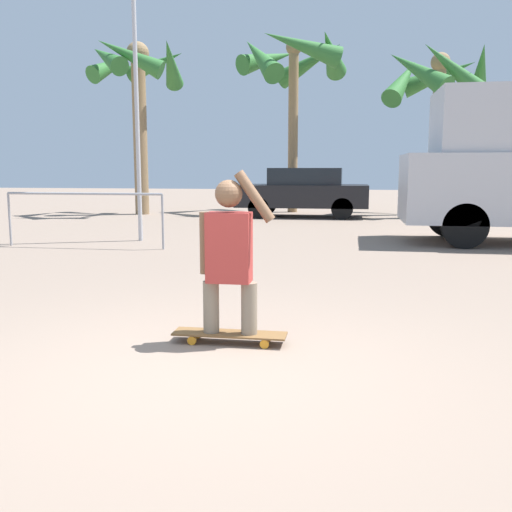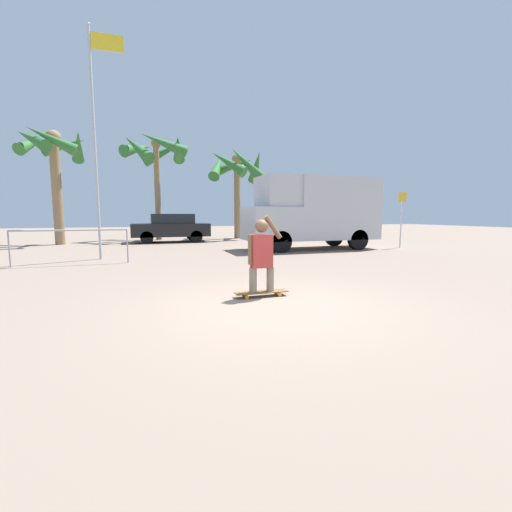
% 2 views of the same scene
% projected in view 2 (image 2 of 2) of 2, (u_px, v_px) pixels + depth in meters
% --- Properties ---
extents(ground_plane, '(80.00, 80.00, 0.00)m').
position_uv_depth(ground_plane, '(275.00, 306.00, 5.71)').
color(ground_plane, gray).
extents(skateboard, '(1.00, 0.24, 0.09)m').
position_uv_depth(skateboard, '(262.00, 292.00, 6.35)').
color(skateboard, brown).
rests_on(skateboard, ground_plane).
extents(person_skateboarder, '(0.66, 0.24, 1.42)m').
position_uv_depth(person_skateboarder, '(262.00, 252.00, 6.26)').
color(person_skateboarder, gray).
rests_on(person_skateboarder, skateboard).
extents(camper_van, '(5.84, 2.22, 3.12)m').
position_uv_depth(camper_van, '(314.00, 210.00, 15.04)').
color(camper_van, black).
rests_on(camper_van, ground_plane).
extents(parked_car_black, '(4.15, 1.92, 1.56)m').
position_uv_depth(parked_car_black, '(171.00, 227.00, 18.95)').
color(parked_car_black, black).
rests_on(parked_car_black, ground_plane).
extents(palm_tree_near_van, '(3.72, 3.82, 5.59)m').
position_uv_depth(palm_tree_near_van, '(237.00, 169.00, 21.48)').
color(palm_tree_near_van, '#8E704C').
rests_on(palm_tree_near_van, ground_plane).
extents(palm_tree_center_background, '(3.97, 4.09, 6.28)m').
position_uv_depth(palm_tree_center_background, '(156.00, 152.00, 20.19)').
color(palm_tree_center_background, '#8E704C').
rests_on(palm_tree_center_background, ground_plane).
extents(palm_tree_far_left, '(3.32, 3.39, 5.77)m').
position_uv_depth(palm_tree_far_left, '(53.00, 153.00, 16.92)').
color(palm_tree_far_left, '#8E704C').
rests_on(palm_tree_far_left, ground_plane).
extents(flagpole, '(1.09, 0.12, 7.57)m').
position_uv_depth(flagpole, '(96.00, 130.00, 11.23)').
color(flagpole, '#B7B7BC').
rests_on(flagpole, ground_plane).
extents(street_sign, '(0.44, 0.06, 2.53)m').
position_uv_depth(street_sign, '(402.00, 212.00, 15.62)').
color(street_sign, '#B7B7BC').
rests_on(street_sign, ground_plane).
extents(plaza_railing_segment, '(3.23, 0.05, 1.08)m').
position_uv_depth(plaza_railing_segment, '(70.00, 236.00, 10.26)').
color(plaza_railing_segment, '#99999E').
rests_on(plaza_railing_segment, ground_plane).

